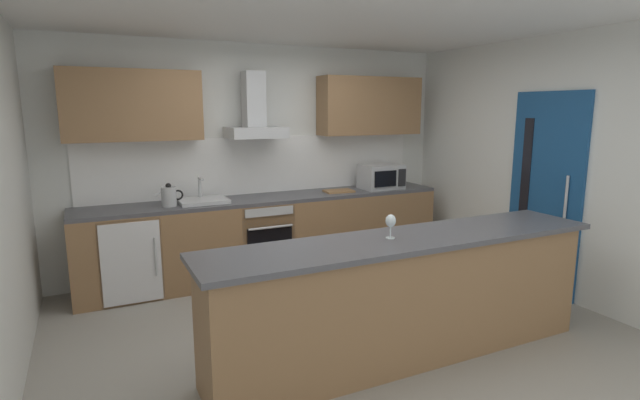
# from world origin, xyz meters

# --- Properties ---
(ground) EXTENTS (5.70, 4.89, 0.02)m
(ground) POSITION_xyz_m (0.00, 0.00, -0.01)
(ground) COLOR gray
(ceiling) EXTENTS (5.70, 4.89, 0.02)m
(ceiling) POSITION_xyz_m (0.00, 0.00, 2.61)
(ceiling) COLOR white
(wall_back) EXTENTS (5.70, 0.12, 2.60)m
(wall_back) POSITION_xyz_m (0.00, 2.01, 1.30)
(wall_back) COLOR silver
(wall_back) RESTS_ON ground
(wall_right) EXTENTS (0.12, 4.89, 2.60)m
(wall_right) POSITION_xyz_m (2.41, 0.00, 1.30)
(wall_right) COLOR silver
(wall_right) RESTS_ON ground
(backsplash_tile) EXTENTS (4.00, 0.02, 0.66)m
(backsplash_tile) POSITION_xyz_m (0.00, 1.93, 1.23)
(backsplash_tile) COLOR white
(counter_back) EXTENTS (4.14, 0.60, 0.90)m
(counter_back) POSITION_xyz_m (0.00, 1.63, 0.45)
(counter_back) COLOR olive
(counter_back) RESTS_ON ground
(counter_island) EXTENTS (3.17, 0.64, 0.95)m
(counter_island) POSITION_xyz_m (0.24, -0.64, 0.48)
(counter_island) COLOR olive
(counter_island) RESTS_ON ground
(upper_cabinets) EXTENTS (4.08, 0.32, 0.70)m
(upper_cabinets) POSITION_xyz_m (0.00, 1.78, 1.91)
(upper_cabinets) COLOR olive
(side_door) EXTENTS (0.08, 0.85, 2.05)m
(side_door) POSITION_xyz_m (2.34, -0.09, 1.03)
(side_door) COLOR navy
(side_door) RESTS_ON ground
(oven) EXTENTS (0.60, 0.62, 0.80)m
(oven) POSITION_xyz_m (-0.13, 1.60, 0.46)
(oven) COLOR slate
(oven) RESTS_ON ground
(refrigerator) EXTENTS (0.58, 0.60, 0.85)m
(refrigerator) POSITION_xyz_m (-1.53, 1.60, 0.43)
(refrigerator) COLOR white
(refrigerator) RESTS_ON ground
(microwave) EXTENTS (0.50, 0.38, 0.30)m
(microwave) POSITION_xyz_m (1.44, 1.57, 1.05)
(microwave) COLOR #B7BABC
(microwave) RESTS_ON counter_back
(sink) EXTENTS (0.50, 0.40, 0.26)m
(sink) POSITION_xyz_m (-0.76, 1.61, 0.93)
(sink) COLOR silver
(sink) RESTS_ON counter_back
(kettle) EXTENTS (0.29, 0.15, 0.24)m
(kettle) POSITION_xyz_m (-1.11, 1.57, 1.01)
(kettle) COLOR #B7BABC
(kettle) RESTS_ON counter_back
(range_hood) EXTENTS (0.62, 0.45, 0.72)m
(range_hood) POSITION_xyz_m (-0.13, 1.73, 1.79)
(range_hood) COLOR #B7BABC
(wine_glass) EXTENTS (0.08, 0.08, 0.18)m
(wine_glass) POSITION_xyz_m (0.11, -0.62, 1.07)
(wine_glass) COLOR silver
(wine_glass) RESTS_ON counter_island
(chopping_board) EXTENTS (0.36, 0.25, 0.02)m
(chopping_board) POSITION_xyz_m (0.85, 1.58, 0.91)
(chopping_board) COLOR #9E7247
(chopping_board) RESTS_ON counter_back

